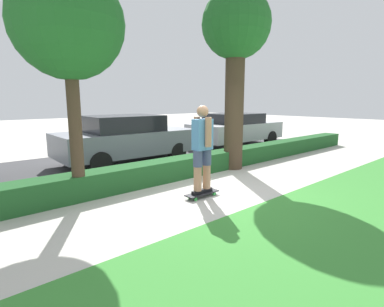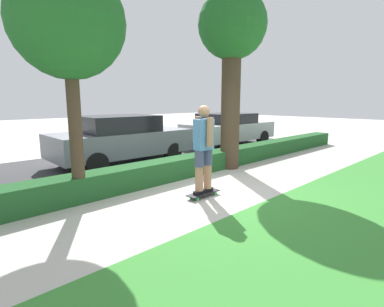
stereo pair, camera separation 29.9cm
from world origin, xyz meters
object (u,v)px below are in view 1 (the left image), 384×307
at_px(skateboard, 202,193).
at_px(skater_person, 202,147).
at_px(tree_mid, 236,35).
at_px(parked_car_rear, 235,129).
at_px(parked_car_middle, 126,138).
at_px(tree_near, 68,25).

bearing_deg(skateboard, skater_person, 0.00).
distance_m(tree_mid, parked_car_rear, 5.20).
distance_m(skateboard, parked_car_middle, 4.20).
xyz_separation_m(skater_person, parked_car_rear, (5.79, 4.09, -0.28)).
height_order(tree_mid, parked_car_middle, tree_mid).
height_order(skater_person, parked_car_middle, skater_person).
relative_size(tree_near, tree_mid, 0.88).
bearing_deg(parked_car_rear, tree_near, -160.51).
height_order(skateboard, tree_mid, tree_mid).
bearing_deg(tree_near, parked_car_rear, 19.11).
relative_size(skater_person, parked_car_middle, 0.41).
height_order(skateboard, tree_near, tree_near).
bearing_deg(tree_mid, tree_near, 179.24).
xyz_separation_m(tree_near, parked_car_rear, (7.77, 2.69, -2.52)).
bearing_deg(parked_car_rear, skateboard, -144.41).
xyz_separation_m(tree_near, tree_mid, (4.46, -0.06, 0.41)).
bearing_deg(tree_near, tree_mid, -0.76).
bearing_deg(parked_car_rear, tree_mid, -139.85).
xyz_separation_m(tree_mid, parked_car_rear, (3.31, 2.75, -2.93)).
bearing_deg(tree_mid, skater_person, -151.76).
distance_m(skater_person, tree_near, 3.29).
bearing_deg(skateboard, tree_near, 144.82).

